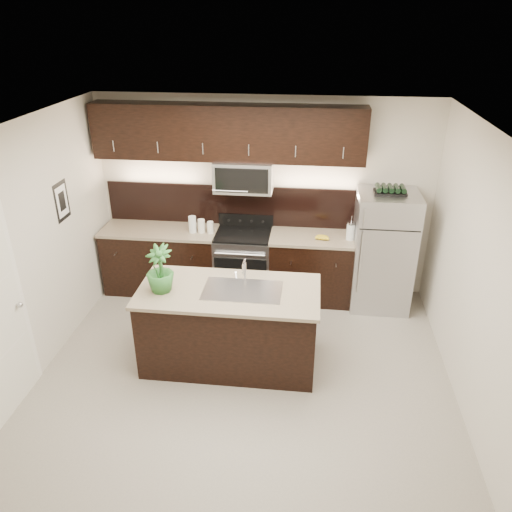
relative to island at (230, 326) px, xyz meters
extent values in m
plane|color=gray|center=(0.19, -0.16, -0.47)|extent=(4.50, 4.50, 0.00)
cube|color=beige|center=(0.19, 1.84, 0.88)|extent=(4.50, 0.02, 2.70)
cube|color=beige|center=(0.19, -2.16, 0.88)|extent=(4.50, 0.02, 2.70)
cube|color=beige|center=(-2.06, -0.16, 0.88)|extent=(0.02, 4.00, 2.70)
cube|color=beige|center=(2.44, -0.16, 0.88)|extent=(0.02, 4.00, 2.70)
cube|color=white|center=(0.19, -0.16, 2.23)|extent=(4.50, 4.00, 0.02)
sphere|color=silver|center=(-2.01, -0.64, 0.53)|extent=(0.06, 0.06, 0.06)
cube|color=black|center=(-2.04, 0.59, 1.18)|extent=(0.01, 0.32, 0.46)
cube|color=white|center=(-2.04, 0.59, 1.18)|extent=(0.00, 0.24, 0.36)
cube|color=black|center=(-1.22, 1.53, -0.02)|extent=(1.57, 0.62, 0.90)
cube|color=black|center=(0.90, 1.53, -0.02)|extent=(1.16, 0.62, 0.90)
cube|color=#B2B2B7|center=(-0.06, 1.53, -0.02)|extent=(0.76, 0.62, 0.90)
cube|color=black|center=(-0.06, 1.53, 0.44)|extent=(0.76, 0.60, 0.03)
cube|color=#BDAD8E|center=(-1.22, 1.53, 0.45)|extent=(1.59, 0.65, 0.04)
cube|color=#BDAD8E|center=(0.90, 1.53, 0.45)|extent=(1.18, 0.65, 0.04)
cube|color=black|center=(-0.26, 1.83, 0.75)|extent=(3.49, 0.02, 0.56)
cube|color=#B2B2B7|center=(-0.06, 1.64, 1.23)|extent=(0.76, 0.40, 0.40)
cube|color=black|center=(-0.26, 1.68, 1.78)|extent=(3.49, 0.33, 0.70)
cube|color=black|center=(0.00, 0.00, -0.02)|extent=(1.90, 0.90, 0.90)
cube|color=#BDAD8E|center=(0.00, 0.00, 0.45)|extent=(1.96, 0.96, 0.04)
cube|color=silver|center=(0.15, 0.00, 0.47)|extent=(0.84, 0.50, 0.01)
cylinder|color=silver|center=(0.15, 0.21, 0.59)|extent=(0.03, 0.03, 0.24)
cylinder|color=silver|center=(0.15, 0.14, 0.74)|extent=(0.02, 0.14, 0.02)
cylinder|color=silver|center=(0.15, 0.07, 0.69)|extent=(0.02, 0.02, 0.10)
cube|color=#B2B2B7|center=(1.80, 1.47, 0.32)|extent=(0.77, 0.69, 1.59)
cube|color=black|center=(1.80, 1.47, 1.14)|extent=(0.39, 0.24, 0.03)
cylinder|color=black|center=(1.65, 1.47, 1.18)|extent=(0.07, 0.22, 0.07)
cylinder|color=black|center=(1.73, 1.47, 1.18)|extent=(0.07, 0.22, 0.07)
cylinder|color=black|center=(1.80, 1.47, 1.18)|extent=(0.07, 0.22, 0.07)
cylinder|color=black|center=(1.88, 1.47, 1.18)|extent=(0.07, 0.22, 0.07)
cylinder|color=black|center=(1.95, 1.47, 1.18)|extent=(0.07, 0.22, 0.07)
imported|color=#296428|center=(-0.71, -0.10, 0.73)|extent=(0.37, 0.37, 0.52)
cylinder|color=silver|center=(-0.74, 1.48, 0.58)|extent=(0.10, 0.10, 0.22)
cylinder|color=silver|center=(-0.62, 1.48, 0.56)|extent=(0.09, 0.09, 0.19)
cylinder|color=silver|center=(-0.49, 1.48, 0.55)|extent=(0.08, 0.08, 0.16)
cylinder|color=silver|center=(1.36, 1.48, 0.58)|extent=(0.11, 0.11, 0.21)
cylinder|color=silver|center=(1.36, 1.48, 0.69)|extent=(0.11, 0.11, 0.02)
cylinder|color=silver|center=(1.36, 1.48, 0.75)|extent=(0.01, 0.01, 0.09)
ellipsoid|color=gold|center=(0.95, 1.45, 0.50)|extent=(0.20, 0.17, 0.06)
camera|label=1|loc=(0.83, -4.58, 3.17)|focal=35.00mm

